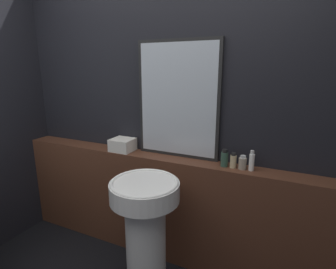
# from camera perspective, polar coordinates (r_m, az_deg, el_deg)

# --- Properties ---
(wall_back) EXTENTS (8.00, 0.06, 2.50)m
(wall_back) POSITION_cam_1_polar(r_m,az_deg,el_deg) (2.16, 0.21, 4.80)
(wall_back) COLOR black
(wall_back) RESTS_ON ground_plane
(vanity_counter) EXTENTS (2.82, 0.19, 0.91)m
(vanity_counter) POSITION_cam_1_polar(r_m,az_deg,el_deg) (2.32, -1.15, -15.45)
(vanity_counter) COLOR #512D1E
(vanity_counter) RESTS_ON ground_plane
(pedestal_sink) EXTENTS (0.46, 0.46, 0.90)m
(pedestal_sink) POSITION_cam_1_polar(r_m,az_deg,el_deg) (1.90, -4.91, -19.88)
(pedestal_sink) COLOR white
(pedestal_sink) RESTS_ON ground_plane
(mirror) EXTENTS (0.68, 0.03, 0.91)m
(mirror) POSITION_cam_1_polar(r_m,az_deg,el_deg) (2.06, 2.14, 7.49)
(mirror) COLOR black
(mirror) RESTS_ON vanity_counter
(towel_stack) EXTENTS (0.19, 0.18, 0.11)m
(towel_stack) POSITION_cam_1_polar(r_m,az_deg,el_deg) (2.31, -9.83, -2.21)
(towel_stack) COLOR silver
(towel_stack) RESTS_ON vanity_counter
(shampoo_bottle) EXTENTS (0.05, 0.05, 0.13)m
(shampoo_bottle) POSITION_cam_1_polar(r_m,az_deg,el_deg) (1.96, 12.19, -5.14)
(shampoo_bottle) COLOR #2D4C3D
(shampoo_bottle) RESTS_ON vanity_counter
(conditioner_bottle) EXTENTS (0.05, 0.05, 0.11)m
(conditioner_bottle) POSITION_cam_1_polar(r_m,az_deg,el_deg) (1.95, 14.02, -5.57)
(conditioner_bottle) COLOR #C6B284
(conditioner_bottle) RESTS_ON vanity_counter
(lotion_bottle) EXTENTS (0.06, 0.06, 0.10)m
(lotion_bottle) POSITION_cam_1_polar(r_m,az_deg,el_deg) (1.94, 15.91, -5.95)
(lotion_bottle) COLOR gray
(lotion_bottle) RESTS_ON vanity_counter
(body_wash_bottle) EXTENTS (0.04, 0.04, 0.15)m
(body_wash_bottle) POSITION_cam_1_polar(r_m,az_deg,el_deg) (1.93, 17.76, -5.59)
(body_wash_bottle) COLOR white
(body_wash_bottle) RESTS_ON vanity_counter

